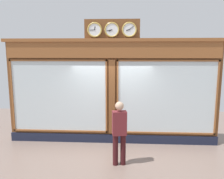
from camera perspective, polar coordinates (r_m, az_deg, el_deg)
shop_facade at (r=7.33m, az=0.06°, el=-0.40°), size 6.83×0.42×3.90m
pedestrian at (r=5.96m, az=1.84°, el=-10.19°), size 0.39×0.28×1.69m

